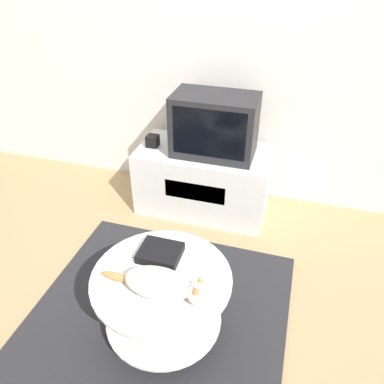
% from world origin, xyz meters
% --- Properties ---
extents(ground_plane, '(12.00, 12.00, 0.00)m').
position_xyz_m(ground_plane, '(0.00, 0.00, 0.00)').
color(ground_plane, tan).
extents(wall_back, '(8.00, 0.05, 2.60)m').
position_xyz_m(wall_back, '(0.00, 1.53, 1.30)').
color(wall_back, silver).
rests_on(wall_back, ground_plane).
extents(rug, '(1.47, 1.49, 0.02)m').
position_xyz_m(rug, '(0.00, 0.00, 0.01)').
color(rug, '#28282B').
rests_on(rug, ground_plane).
extents(tv_stand, '(1.01, 0.52, 0.52)m').
position_xyz_m(tv_stand, '(-0.04, 1.18, 0.26)').
color(tv_stand, silver).
rests_on(tv_stand, ground_plane).
extents(tv, '(0.60, 0.35, 0.45)m').
position_xyz_m(tv, '(0.04, 1.17, 0.74)').
color(tv, '#232326').
rests_on(tv, tv_stand).
extents(speaker, '(0.09, 0.09, 0.09)m').
position_xyz_m(speaker, '(-0.44, 1.15, 0.56)').
color(speaker, black).
rests_on(speaker, tv_stand).
extents(coffee_table, '(0.72, 0.72, 0.43)m').
position_xyz_m(coffee_table, '(0.07, -0.03, 0.29)').
color(coffee_table, '#B2B2B7').
rests_on(coffee_table, rug).
extents(dvd_box, '(0.22, 0.18, 0.05)m').
position_xyz_m(dvd_box, '(0.01, 0.10, 0.47)').
color(dvd_box, black).
rests_on(dvd_box, coffee_table).
extents(cat, '(0.56, 0.19, 0.13)m').
position_xyz_m(cat, '(0.12, -0.12, 0.50)').
color(cat, silver).
rests_on(cat, coffee_table).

